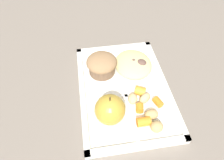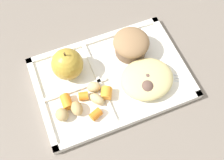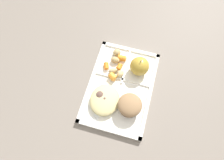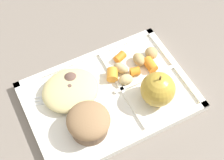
{
  "view_description": "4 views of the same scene",
  "coord_description": "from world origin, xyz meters",
  "px_view_note": "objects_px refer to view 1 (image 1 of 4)",
  "views": [
    {
      "loc": [
        -0.35,
        0.09,
        0.46
      ],
      "look_at": [
        -0.01,
        0.04,
        0.07
      ],
      "focal_mm": 33.35,
      "sensor_mm": 36.0,
      "label": 1
    },
    {
      "loc": [
        -0.11,
        -0.29,
        0.6
      ],
      "look_at": [
        -0.01,
        -0.02,
        0.04
      ],
      "focal_mm": 44.78,
      "sensor_mm": 36.0,
      "label": 2
    },
    {
      "loc": [
        0.28,
        0.04,
        0.74
      ],
      "look_at": [
        -0.0,
        -0.03,
        0.05
      ],
      "focal_mm": 32.33,
      "sensor_mm": 36.0,
      "label": 3
    },
    {
      "loc": [
        0.17,
        0.34,
        0.65
      ],
      "look_at": [
        -0.02,
        -0.02,
        0.04
      ],
      "focal_mm": 54.97,
      "sensor_mm": 36.0,
      "label": 4
    }
  ],
  "objects_px": {
    "lunch_tray": "(124,89)",
    "green_apple": "(110,110)",
    "bran_muffin": "(102,64)",
    "plastic_fork": "(131,62)"
  },
  "relations": [
    {
      "from": "bran_muffin",
      "to": "plastic_fork",
      "type": "distance_m",
      "value": 0.1
    },
    {
      "from": "bran_muffin",
      "to": "plastic_fork",
      "type": "relative_size",
      "value": 0.58
    },
    {
      "from": "bran_muffin",
      "to": "green_apple",
      "type": "bearing_deg",
      "value": -180.0
    },
    {
      "from": "lunch_tray",
      "to": "plastic_fork",
      "type": "bearing_deg",
      "value": -22.68
    },
    {
      "from": "lunch_tray",
      "to": "bran_muffin",
      "type": "xyz_separation_m",
      "value": [
        0.07,
        0.05,
        0.04
      ]
    },
    {
      "from": "lunch_tray",
      "to": "green_apple",
      "type": "xyz_separation_m",
      "value": [
        -0.09,
        0.05,
        0.04
      ]
    },
    {
      "from": "lunch_tray",
      "to": "green_apple",
      "type": "distance_m",
      "value": 0.11
    },
    {
      "from": "green_apple",
      "to": "plastic_fork",
      "type": "height_order",
      "value": "green_apple"
    },
    {
      "from": "bran_muffin",
      "to": "plastic_fork",
      "type": "xyz_separation_m",
      "value": [
        0.03,
        -0.09,
        -0.03
      ]
    },
    {
      "from": "green_apple",
      "to": "bran_muffin",
      "type": "xyz_separation_m",
      "value": [
        0.16,
        0.0,
        -0.01
      ]
    }
  ]
}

